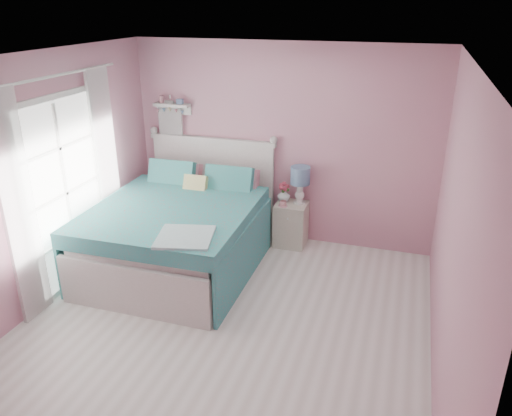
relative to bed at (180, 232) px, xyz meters
The scene contains 13 objects.
floor 1.52m from the bed, 48.84° to the right, with size 4.50×4.50×0.00m, color silver.
room_shell 1.86m from the bed, 48.84° to the right, with size 4.50×4.50×4.50m.
bed is the anchor object (origin of this frame).
nightstand 1.50m from the bed, 38.79° to the left, with size 0.41×0.40×0.59m.
table_lamp 1.67m from the bed, 37.92° to the left, with size 0.25×0.25×0.50m.
vase 1.46m from the bed, 43.68° to the left, with size 0.17×0.17×0.17m, color silver.
teacup 1.36m from the bed, 37.39° to the left, with size 0.09×0.09×0.07m, color pink.
roses 1.48m from the bed, 43.62° to the left, with size 0.14×0.11×0.12m.
wall_shelf 1.79m from the bed, 116.77° to the left, with size 0.50×0.15×0.25m.
hanging_dress 1.57m from the bed, 118.65° to the left, with size 0.34×0.03×0.72m, color white.
french_door 1.39m from the bed, 145.53° to the right, with size 0.04×1.32×2.16m.
curtain_near 1.89m from the bed, 123.78° to the right, with size 0.04×0.40×2.32m, color white.
curtain_far 1.22m from the bed, behind, with size 0.04×0.40×2.32m, color white.
Camera 1 is at (1.58, -3.85, 3.05)m, focal length 35.00 mm.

